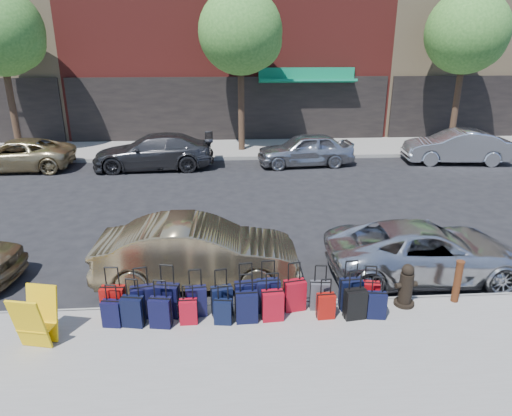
{
  "coord_description": "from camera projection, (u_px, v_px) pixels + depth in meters",
  "views": [
    {
      "loc": [
        -0.31,
        -12.42,
        5.08
      ],
      "look_at": [
        0.44,
        -1.5,
        1.09
      ],
      "focal_mm": 32.0,
      "sensor_mm": 36.0,
      "label": 1
    }
  ],
  "objects": [
    {
      "name": "ground",
      "position": [
        238.0,
        226.0,
        13.4
      ],
      "size": [
        120.0,
        120.0,
        0.0
      ],
      "primitive_type": "plane",
      "color": "black",
      "rests_on": "ground"
    },
    {
      "name": "sidewalk_near",
      "position": [
        250.0,
        375.0,
        7.28
      ],
      "size": [
        60.0,
        4.0,
        0.15
      ],
      "primitive_type": "cube",
      "color": "gray",
      "rests_on": "ground"
    },
    {
      "name": "sidewalk_far",
      "position": [
        231.0,
        149.0,
        22.74
      ],
      "size": [
        60.0,
        4.0,
        0.15
      ],
      "primitive_type": "cube",
      "color": "gray",
      "rests_on": "ground"
    },
    {
      "name": "curb_near",
      "position": [
        244.0,
        306.0,
        9.17
      ],
      "size": [
        60.0,
        0.08,
        0.15
      ],
      "primitive_type": "cube",
      "color": "gray",
      "rests_on": "ground"
    },
    {
      "name": "curb_far",
      "position": [
        232.0,
        158.0,
        20.85
      ],
      "size": [
        60.0,
        0.08,
        0.15
      ],
      "primitive_type": "cube",
      "color": "gray",
      "rests_on": "ground"
    },
    {
      "name": "tree_left",
      "position": [
        3.0,
        34.0,
        19.81
      ],
      "size": [
        3.8,
        3.8,
        7.27
      ],
      "color": "black",
      "rests_on": "sidewalk_far"
    },
    {
      "name": "tree_center",
      "position": [
        244.0,
        34.0,
        20.49
      ],
      "size": [
        3.8,
        3.8,
        7.27
      ],
      "color": "black",
      "rests_on": "sidewalk_far"
    },
    {
      "name": "tree_right",
      "position": [
        469.0,
        35.0,
        21.17
      ],
      "size": [
        3.8,
        3.8,
        7.27
      ],
      "color": "black",
      "rests_on": "sidewalk_far"
    },
    {
      "name": "suitcase_front_0",
      "position": [
        114.0,
        303.0,
        8.55
      ],
      "size": [
        0.45,
        0.27,
        1.05
      ],
      "rotation": [
        0.0,
        0.0,
        -0.06
      ],
      "color": "#930C09",
      "rests_on": "sidewalk_near"
    },
    {
      "name": "suitcase_front_1",
      "position": [
        143.0,
        302.0,
        8.59
      ],
      "size": [
        0.46,
        0.31,
        1.02
      ],
      "rotation": [
        0.0,
        0.0,
        0.2
      ],
      "color": "black",
      "rests_on": "sidewalk_near"
    },
    {
      "name": "suitcase_front_2",
      "position": [
        168.0,
        300.0,
        8.63
      ],
      "size": [
        0.48,
        0.32,
        1.05
      ],
      "rotation": [
        0.0,
        0.0,
        -0.2
      ],
      "color": "black",
      "rests_on": "sidewalk_near"
    },
    {
      "name": "suitcase_front_3",
      "position": [
        196.0,
        301.0,
        8.66
      ],
      "size": [
        0.41,
        0.26,
        0.94
      ],
      "rotation": [
        0.0,
        0.0,
        0.11
      ],
      "color": "black",
      "rests_on": "sidewalk_near"
    },
    {
      "name": "suitcase_front_4",
      "position": [
        222.0,
        301.0,
        8.67
      ],
      "size": [
        0.43,
        0.29,
        0.95
      ],
      "rotation": [
        0.0,
        0.0,
        0.21
      ],
      "color": "black",
      "rests_on": "sidewalk_near"
    },
    {
      "name": "suitcase_front_5",
      "position": [
        246.0,
        298.0,
        8.72
      ],
      "size": [
        0.45,
        0.28,
        1.04
      ],
      "rotation": [
        0.0,
        0.0,
        0.11
      ],
      "color": "black",
      "rests_on": "sidewalk_near"
    },
    {
      "name": "suitcase_front_6",
      "position": [
        268.0,
        295.0,
        8.79
      ],
      "size": [
        0.45,
        0.27,
        1.05
      ],
      "rotation": [
        0.0,
        0.0,
        0.06
      ],
      "color": "black",
      "rests_on": "sidewalk_near"
    },
    {
      "name": "suitcase_front_7",
      "position": [
        295.0,
        295.0,
        8.84
      ],
      "size": [
        0.45,
        0.3,
        0.99
      ],
      "rotation": [
        0.0,
        0.0,
        0.19
      ],
      "color": "maroon",
      "rests_on": "sidewalk_near"
    },
    {
      "name": "suitcase_front_8",
      "position": [
        320.0,
        295.0,
        8.88
      ],
      "size": [
        0.4,
        0.25,
        0.92
      ],
      "rotation": [
        0.0,
        0.0,
        -0.11
      ],
      "color": "#3D3D42",
      "rests_on": "sidewalk_near"
    },
    {
      "name": "suitcase_front_9",
      "position": [
        351.0,
        294.0,
        8.87
      ],
      "size": [
        0.43,
        0.26,
        1.01
      ],
      "rotation": [
        0.0,
        0.0,
        0.06
      ],
      "color": "black",
      "rests_on": "sidewalk_near"
    },
    {
      "name": "suitcase_front_10",
      "position": [
        369.0,
        295.0,
        8.9
      ],
      "size": [
        0.4,
        0.27,
        0.89
      ],
      "rotation": [
        0.0,
        0.0,
        -0.2
      ],
      "color": "maroon",
      "rests_on": "sidewalk_near"
    },
    {
      "name": "suitcase_back_0",
      "position": [
        112.0,
        313.0,
        8.35
      ],
      "size": [
        0.37,
        0.25,
        0.82
      ],
      "rotation": [
        0.0,
        0.0,
        -0.15
      ],
      "color": "black",
      "rests_on": "sidewalk_near"
    },
    {
      "name": "suitcase_back_1",
      "position": [
        133.0,
        311.0,
        8.34
      ],
      "size": [
        0.43,
        0.29,
        0.93
      ],
      "rotation": [
        0.0,
        0.0,
        -0.18
      ],
      "color": "black",
      "rests_on": "sidewalk_near"
    },
    {
      "name": "suitcase_back_2",
      "position": [
        161.0,
        312.0,
        8.32
      ],
      "size": [
        0.42,
        0.29,
        0.92
      ],
      "rotation": [
        0.0,
        0.0,
        -0.17
      ],
      "color": "black",
      "rests_on": "sidewalk_near"
    },
    {
      "name": "suitcase_back_3",
      "position": [
        188.0,
        312.0,
        8.43
      ],
      "size": [
        0.33,
        0.19,
        0.77
      ],
      "rotation": [
        0.0,
        0.0,
        0.02
      ],
      "color": "#9E0A1A",
      "rests_on": "sidewalk_near"
    },
    {
      "name": "suitcase_back_4",
      "position": [
        223.0,
        312.0,
        8.42
      ],
      "size": [
        0.35,
        0.23,
        0.78
      ],
      "rotation": [
        0.0,
        0.0,
        -0.14
      ],
      "color": "black",
      "rests_on": "sidewalk_near"
    },
    {
      "name": "suitcase_back_5",
      "position": [
        247.0,
        307.0,
        8.46
      ],
      "size": [
        0.41,
        0.25,
        0.96
      ],
      "rotation": [
        0.0,
        0.0,
        0.04
      ],
      "color": "black",
      "rests_on": "sidewalk_near"
    },
    {
      "name": "suitcase_back_6",
      "position": [
        273.0,
        305.0,
        8.52
      ],
      "size": [
        0.41,
        0.26,
        0.95
      ],
      "rotation": [
        0.0,
        0.0,
        0.07
      ],
      "color": "maroon",
      "rests_on": "sidewalk_near"
    },
    {
      "name": "suitcase_back_8",
      "position": [
        326.0,
        306.0,
        8.6
      ],
      "size": [
        0.34,
        0.21,
        0.79
      ],
      "rotation": [
        0.0,
        0.0,
        0.06
      ],
      "color": "#930F09",
      "rests_on": "sidewalk_near"
    },
    {
      "name": "suitcase_back_9",
      "position": [
        355.0,
        304.0,
        8.57
      ],
      "size": [
        0.43,
        0.28,
        0.95
      ],
      "rotation": [
        0.0,
        0.0,
        0.14
      ],
      "color": "black",
      "rests_on": "sidewalk_near"
    },
    {
      "name": "suitcase_back_10",
      "position": [
        377.0,
        305.0,
        8.6
      ],
      "size": [
        0.37,
        0.25,
        0.83
      ],
      "rotation": [
        0.0,
        0.0,
        -0.14
      ],
      "color": "black",
      "rests_on": "sidewalk_near"
    },
    {
      "name": "fire_hydrant",
      "position": [
        406.0,
        286.0,
        8.96
      ],
      "size": [
        0.46,
        0.4,
        0.89
      ],
      "rotation": [
        0.0,
        0.0,
        0.15
      ],
      "color": "black",
      "rests_on": "sidewalk_near"
    },
    {
      "name": "bollard",
      "position": [
        458.0,
        281.0,
        9.07
      ],
      "size": [
        0.17,
        0.17,
        0.89
      ],
      "color": "#38190C",
      "rests_on": "sidewalk_near"
    },
    {
      "name": "display_rack",
      "position": [
        36.0,
        319.0,
        7.75
      ],
      "size": [
        0.68,
        0.72,
        1.0
      ],
      "rotation": [
        0.0,
        0.0,
        -0.22
      ],
      "color": "yellow",
      "rests_on": "sidewalk_near"
    },
    {
      "name": "car_near_1",
      "position": [
        198.0,
        253.0,
        10.01
      ],
      "size": [
        4.46,
        1.66,
        1.46
      ],
      "primitive_type": "imported",
      "rotation": [
        0.0,
        0.0,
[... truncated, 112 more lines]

